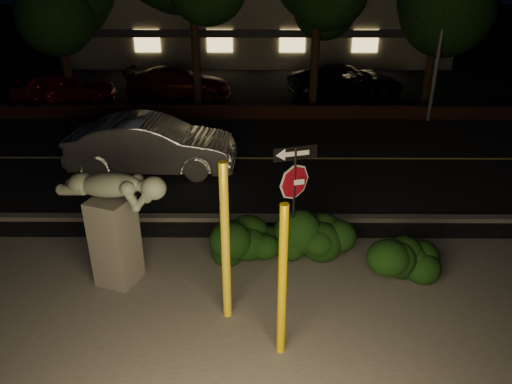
% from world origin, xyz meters
% --- Properties ---
extents(ground, '(90.00, 90.00, 0.00)m').
position_xyz_m(ground, '(0.00, 10.00, 0.00)').
color(ground, black).
rests_on(ground, ground).
extents(patio, '(14.00, 6.00, 0.02)m').
position_xyz_m(patio, '(0.00, -1.00, 0.01)').
color(patio, '#4C4944').
rests_on(patio, ground).
extents(road, '(80.00, 8.00, 0.01)m').
position_xyz_m(road, '(0.00, 7.00, 0.01)').
color(road, black).
rests_on(road, ground).
extents(lane_marking, '(80.00, 0.12, 0.00)m').
position_xyz_m(lane_marking, '(0.00, 7.00, 0.02)').
color(lane_marking, '#D1C853').
rests_on(lane_marking, road).
extents(curb, '(80.00, 0.25, 0.12)m').
position_xyz_m(curb, '(0.00, 2.90, 0.06)').
color(curb, '#4C4944').
rests_on(curb, ground).
extents(brick_wall, '(40.00, 0.35, 0.50)m').
position_xyz_m(brick_wall, '(0.00, 11.30, 0.25)').
color(brick_wall, '#462116').
rests_on(brick_wall, ground).
extents(parking_lot, '(40.00, 12.00, 0.01)m').
position_xyz_m(parking_lot, '(0.00, 17.00, 0.01)').
color(parking_lot, black).
rests_on(parking_lot, ground).
extents(building, '(22.00, 10.20, 4.00)m').
position_xyz_m(building, '(0.00, 24.99, 2.00)').
color(building, gray).
rests_on(building, ground).
extents(yellow_pole_left, '(0.16, 0.16, 3.17)m').
position_xyz_m(yellow_pole_left, '(-0.40, -0.77, 1.59)').
color(yellow_pole_left, yellow).
rests_on(yellow_pole_left, ground).
extents(yellow_pole_right, '(0.14, 0.14, 2.90)m').
position_xyz_m(yellow_pole_right, '(0.57, -1.71, 1.45)').
color(yellow_pole_right, '#DEB200').
rests_on(yellow_pole_right, ground).
extents(signpost, '(0.90, 0.28, 2.74)m').
position_xyz_m(signpost, '(0.92, 1.05, 1.95)').
color(signpost, black).
rests_on(signpost, ground).
extents(sculpture, '(2.36, 1.38, 2.57)m').
position_xyz_m(sculpture, '(-2.68, 0.30, 1.58)').
color(sculpture, '#4C4944').
rests_on(sculpture, ground).
extents(hedge_center, '(2.17, 1.21, 1.08)m').
position_xyz_m(hedge_center, '(-0.24, 1.10, 0.54)').
color(hedge_center, black).
rests_on(hedge_center, ground).
extents(hedge_right, '(2.04, 1.53, 1.19)m').
position_xyz_m(hedge_right, '(1.49, 1.20, 0.60)').
color(hedge_right, black).
rests_on(hedge_right, ground).
extents(hedge_far_right, '(1.68, 1.18, 1.09)m').
position_xyz_m(hedge_far_right, '(3.10, 0.47, 0.54)').
color(hedge_far_right, black).
rests_on(hedge_far_right, ground).
extents(silver_sedan, '(5.14, 1.92, 1.68)m').
position_xyz_m(silver_sedan, '(-3.10, 6.06, 0.84)').
color(silver_sedan, '#A1A1A5').
rests_on(silver_sedan, ground).
extents(parked_car_red, '(4.68, 2.67, 1.50)m').
position_xyz_m(parked_car_red, '(-8.40, 13.27, 0.75)').
color(parked_car_red, maroon).
rests_on(parked_car_red, ground).
extents(parked_car_darkred, '(4.79, 2.05, 1.38)m').
position_xyz_m(parked_car_darkred, '(-3.50, 14.37, 0.69)').
color(parked_car_darkred, '#431008').
rests_on(parked_car_darkred, ground).
extents(parked_car_dark, '(5.67, 3.58, 1.46)m').
position_xyz_m(parked_car_dark, '(4.18, 14.42, 0.73)').
color(parked_car_dark, black).
rests_on(parked_car_dark, ground).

